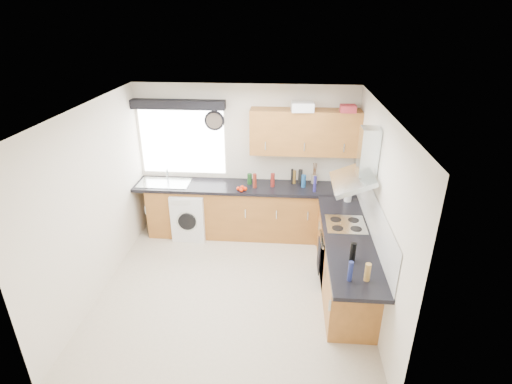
# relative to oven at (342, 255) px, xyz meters

# --- Properties ---
(ground_plane) EXTENTS (3.60, 3.60, 0.00)m
(ground_plane) POSITION_rel_oven_xyz_m (-1.50, -0.30, -0.42)
(ground_plane) COLOR beige
(ceiling) EXTENTS (3.60, 3.60, 0.02)m
(ceiling) POSITION_rel_oven_xyz_m (-1.50, -0.30, 2.08)
(ceiling) COLOR white
(ceiling) RESTS_ON wall_back
(wall_back) EXTENTS (3.60, 0.02, 2.50)m
(wall_back) POSITION_rel_oven_xyz_m (-1.50, 1.50, 0.82)
(wall_back) COLOR silver
(wall_back) RESTS_ON ground_plane
(wall_front) EXTENTS (3.60, 0.02, 2.50)m
(wall_front) POSITION_rel_oven_xyz_m (-1.50, -2.10, 0.82)
(wall_front) COLOR silver
(wall_front) RESTS_ON ground_plane
(wall_left) EXTENTS (0.02, 3.60, 2.50)m
(wall_left) POSITION_rel_oven_xyz_m (-3.30, -0.30, 0.82)
(wall_left) COLOR silver
(wall_left) RESTS_ON ground_plane
(wall_right) EXTENTS (0.02, 3.60, 2.50)m
(wall_right) POSITION_rel_oven_xyz_m (0.30, -0.30, 0.82)
(wall_right) COLOR silver
(wall_right) RESTS_ON ground_plane
(window) EXTENTS (1.40, 0.02, 1.10)m
(window) POSITION_rel_oven_xyz_m (-2.55, 1.49, 1.12)
(window) COLOR silver
(window) RESTS_ON wall_back
(window_blind) EXTENTS (1.50, 0.18, 0.14)m
(window_blind) POSITION_rel_oven_xyz_m (-2.55, 1.40, 1.76)
(window_blind) COLOR black
(window_blind) RESTS_ON wall_back
(splashback) EXTENTS (0.01, 3.00, 0.54)m
(splashback) POSITION_rel_oven_xyz_m (0.29, 0.00, 0.75)
(splashback) COLOR white
(splashback) RESTS_ON wall_right
(base_cab_back) EXTENTS (3.00, 0.58, 0.86)m
(base_cab_back) POSITION_rel_oven_xyz_m (-1.60, 1.21, 0.01)
(base_cab_back) COLOR brown
(base_cab_back) RESTS_ON ground_plane
(base_cab_corner) EXTENTS (0.60, 0.60, 0.86)m
(base_cab_corner) POSITION_rel_oven_xyz_m (0.00, 1.20, 0.01)
(base_cab_corner) COLOR brown
(base_cab_corner) RESTS_ON ground_plane
(base_cab_right) EXTENTS (0.58, 2.10, 0.86)m
(base_cab_right) POSITION_rel_oven_xyz_m (0.01, -0.15, 0.01)
(base_cab_right) COLOR brown
(base_cab_right) RESTS_ON ground_plane
(worktop_back) EXTENTS (3.60, 0.62, 0.05)m
(worktop_back) POSITION_rel_oven_xyz_m (-1.50, 1.20, 0.46)
(worktop_back) COLOR black
(worktop_back) RESTS_ON base_cab_back
(worktop_right) EXTENTS (0.62, 2.42, 0.05)m
(worktop_right) POSITION_rel_oven_xyz_m (0.00, -0.30, 0.46)
(worktop_right) COLOR black
(worktop_right) RESTS_ON base_cab_right
(sink) EXTENTS (0.84, 0.46, 0.10)m
(sink) POSITION_rel_oven_xyz_m (-2.83, 1.20, 0.52)
(sink) COLOR silver
(sink) RESTS_ON worktop_back
(oven) EXTENTS (0.56, 0.58, 0.85)m
(oven) POSITION_rel_oven_xyz_m (0.00, 0.00, 0.00)
(oven) COLOR black
(oven) RESTS_ON ground_plane
(hob_plate) EXTENTS (0.52, 0.52, 0.01)m
(hob_plate) POSITION_rel_oven_xyz_m (0.00, 0.00, 0.49)
(hob_plate) COLOR silver
(hob_plate) RESTS_ON worktop_right
(extractor_hood) EXTENTS (0.52, 0.78, 0.66)m
(extractor_hood) POSITION_rel_oven_xyz_m (0.10, -0.00, 1.34)
(extractor_hood) COLOR silver
(extractor_hood) RESTS_ON wall_right
(upper_cabinets) EXTENTS (1.70, 0.35, 0.70)m
(upper_cabinets) POSITION_rel_oven_xyz_m (-0.55, 1.32, 1.38)
(upper_cabinets) COLOR brown
(upper_cabinets) RESTS_ON wall_back
(washing_machine) EXTENTS (0.56, 0.55, 0.80)m
(washing_machine) POSITION_rel_oven_xyz_m (-2.40, 1.10, -0.02)
(washing_machine) COLOR silver
(washing_machine) RESTS_ON ground_plane
(wall_clock) EXTENTS (0.32, 0.04, 0.32)m
(wall_clock) POSITION_rel_oven_xyz_m (-2.00, 1.46, 1.49)
(wall_clock) COLOR black
(wall_clock) RESTS_ON wall_back
(casserole) EXTENTS (0.35, 0.26, 0.14)m
(casserole) POSITION_rel_oven_xyz_m (-0.61, 1.22, 1.79)
(casserole) COLOR silver
(casserole) RESTS_ON upper_cabinets
(storage_box) EXTENTS (0.23, 0.19, 0.11)m
(storage_box) POSITION_rel_oven_xyz_m (0.07, 1.22, 1.78)
(storage_box) COLOR #A32933
(storage_box) RESTS_ON upper_cabinets
(utensil_pot) EXTENTS (0.12, 0.12, 0.14)m
(utensil_pot) POSITION_rel_oven_xyz_m (-0.35, 1.40, 0.56)
(utensil_pot) COLOR gray
(utensil_pot) RESTS_ON worktop_back
(kitchen_roll) EXTENTS (0.13, 0.13, 0.24)m
(kitchen_roll) POSITION_rel_oven_xyz_m (0.12, 0.75, 0.60)
(kitchen_roll) COLOR silver
(kitchen_roll) RESTS_ON worktop_right
(tomato_cluster) EXTENTS (0.19, 0.19, 0.07)m
(tomato_cluster) POSITION_rel_oven_xyz_m (-1.51, 1.00, 0.52)
(tomato_cluster) COLOR red
(tomato_cluster) RESTS_ON worktop_back
(jar_0) EXTENTS (0.08, 0.08, 0.18)m
(jar_0) POSITION_rel_oven_xyz_m (-1.41, 1.28, 0.57)
(jar_0) COLOR #18431A
(jar_0) RESTS_ON worktop_back
(jar_1) EXTENTS (0.07, 0.07, 0.23)m
(jar_1) POSITION_rel_oven_xyz_m (-1.03, 1.20, 0.60)
(jar_1) COLOR maroon
(jar_1) RESTS_ON worktop_back
(jar_2) EXTENTS (0.06, 0.06, 0.24)m
(jar_2) POSITION_rel_oven_xyz_m (-1.32, 1.14, 0.60)
(jar_2) COLOR maroon
(jar_2) RESTS_ON worktop_back
(jar_3) EXTENTS (0.06, 0.06, 0.13)m
(jar_3) POSITION_rel_oven_xyz_m (-0.35, 1.38, 0.55)
(jar_3) COLOR #19154A
(jar_3) RESTS_ON worktop_back
(jar_4) EXTENTS (0.07, 0.07, 0.24)m
(jar_4) POSITION_rel_oven_xyz_m (-0.58, 1.37, 0.60)
(jar_4) COLOR black
(jar_4) RESTS_ON worktop_back
(jar_5) EXTENTS (0.06, 0.06, 0.23)m
(jar_5) POSITION_rel_oven_xyz_m (-0.68, 1.36, 0.60)
(jar_5) COLOR brown
(jar_5) RESTS_ON worktop_back
(jar_6) EXTENTS (0.05, 0.05, 0.26)m
(jar_6) POSITION_rel_oven_xyz_m (-0.36, 1.05, 0.61)
(jar_6) COLOR navy
(jar_6) RESTS_ON worktop_back
(jar_7) EXTENTS (0.04, 0.04, 0.26)m
(jar_7) POSITION_rel_oven_xyz_m (-0.72, 1.34, 0.61)
(jar_7) COLOR black
(jar_7) RESTS_ON worktop_back
(jar_8) EXTENTS (0.05, 0.05, 0.12)m
(jar_8) POSITION_rel_oven_xyz_m (-0.53, 1.29, 0.54)
(jar_8) COLOR #25561F
(jar_8) RESTS_ON worktop_back
(jar_9) EXTENTS (0.07, 0.07, 0.21)m
(jar_9) POSITION_rel_oven_xyz_m (-0.53, 1.22, 0.59)
(jar_9) COLOR navy
(jar_9) RESTS_ON worktop_back
(bottle_0) EXTENTS (0.05, 0.05, 0.23)m
(bottle_0) POSITION_rel_oven_xyz_m (-0.11, -1.21, 0.60)
(bottle_0) COLOR navy
(bottle_0) RESTS_ON worktop_right
(bottle_1) EXTENTS (0.06, 0.06, 0.21)m
(bottle_1) POSITION_rel_oven_xyz_m (0.07, -1.19, 0.59)
(bottle_1) COLOR #A57938
(bottle_1) RESTS_ON worktop_right
(bottle_2) EXTENTS (0.07, 0.07, 0.24)m
(bottle_2) POSITION_rel_oven_xyz_m (-0.04, -0.85, 0.61)
(bottle_2) COLOR black
(bottle_2) RESTS_ON worktop_right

